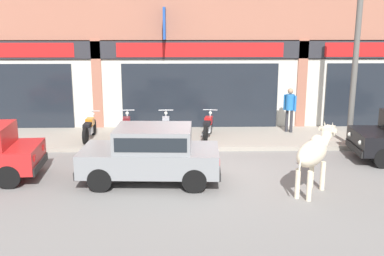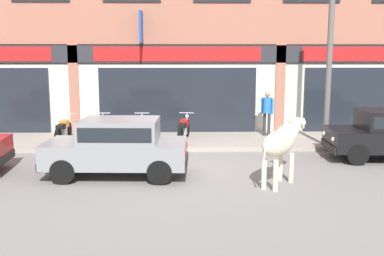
% 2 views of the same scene
% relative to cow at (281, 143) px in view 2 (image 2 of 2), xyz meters
% --- Properties ---
extents(ground_plane, '(90.00, 90.00, 0.00)m').
position_rel_cow_xyz_m(ground_plane, '(-2.45, 1.41, -1.01)').
color(ground_plane, slate).
extents(sidewalk, '(19.00, 2.92, 0.15)m').
position_rel_cow_xyz_m(sidewalk, '(-2.45, 5.07, -0.93)').
color(sidewalk, gray).
rests_on(sidewalk, ground).
extents(shop_building, '(23.00, 1.40, 9.01)m').
position_rel_cow_xyz_m(shop_building, '(-2.45, 6.79, 3.28)').
color(shop_building, '#9E604C').
rests_on(shop_building, ground).
extents(cow, '(1.49, 1.82, 1.61)m').
position_rel_cow_xyz_m(cow, '(0.00, 0.00, 0.00)').
color(cow, beige).
rests_on(cow, ground).
extents(car_0, '(3.67, 1.75, 1.46)m').
position_rel_cow_xyz_m(car_0, '(-3.92, 0.85, -0.19)').
color(car_0, black).
rests_on(car_0, ground).
extents(motorcycle_0, '(0.52, 1.81, 0.88)m').
position_rel_cow_xyz_m(motorcycle_0, '(-6.28, 4.71, -0.47)').
color(motorcycle_0, black).
rests_on(motorcycle_0, sidewalk).
extents(motorcycle_1, '(0.52, 1.81, 0.88)m').
position_rel_cow_xyz_m(motorcycle_1, '(-5.04, 4.84, -0.47)').
color(motorcycle_1, black).
rests_on(motorcycle_1, sidewalk).
extents(motorcycle_2, '(0.52, 1.81, 0.88)m').
position_rel_cow_xyz_m(motorcycle_2, '(-3.69, 4.81, -0.47)').
color(motorcycle_2, black).
rests_on(motorcycle_2, sidewalk).
extents(motorcycle_3, '(0.62, 1.80, 0.88)m').
position_rel_cow_xyz_m(motorcycle_3, '(-2.24, 4.84, -0.47)').
color(motorcycle_3, black).
rests_on(motorcycle_3, sidewalk).
extents(pedestrian, '(0.40, 0.35, 1.60)m').
position_rel_cow_xyz_m(pedestrian, '(0.74, 5.58, 0.13)').
color(pedestrian, '#2D2D33').
rests_on(pedestrian, sidewalk).
extents(utility_pole, '(0.18, 0.18, 5.37)m').
position_rel_cow_xyz_m(utility_pole, '(2.34, 3.91, 1.82)').
color(utility_pole, '#595651').
rests_on(utility_pole, sidewalk).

